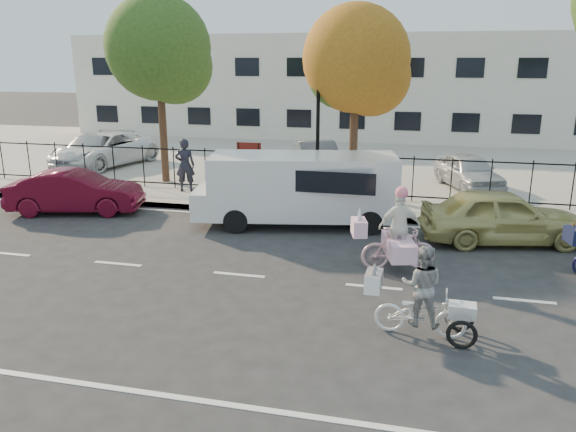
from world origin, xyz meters
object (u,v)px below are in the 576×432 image
(zebra_trike, at_px, (421,301))
(lot_car_d, at_px, (469,171))
(lamppost, at_px, (318,109))
(gold_sedan, at_px, (503,216))
(lot_car_c, at_px, (317,160))
(red_sedan, at_px, (75,192))
(lot_car_a, at_px, (93,151))
(lot_car_b, at_px, (104,150))
(white_van, at_px, (300,187))
(pedestrian, at_px, (185,165))
(unicorn_bike, at_px, (397,240))

(zebra_trike, xyz_separation_m, lot_car_d, (1.55, 11.54, 0.14))
(lamppost, distance_m, gold_sedan, 6.69)
(zebra_trike, relative_size, lot_car_c, 0.46)
(red_sedan, distance_m, lot_car_d, 13.41)
(lamppost, bearing_deg, zebra_trike, -68.41)
(lamppost, height_order, lot_car_d, lamppost)
(lot_car_a, height_order, lot_car_b, lot_car_b)
(lot_car_b, bearing_deg, white_van, -19.26)
(zebra_trike, height_order, red_sedan, zebra_trike)
(zebra_trike, bearing_deg, lot_car_c, 20.66)
(pedestrian, bearing_deg, lot_car_b, -50.21)
(gold_sedan, bearing_deg, lot_car_a, 56.29)
(gold_sedan, distance_m, lot_car_d, 5.81)
(zebra_trike, relative_size, lot_car_a, 0.40)
(lamppost, distance_m, lot_car_c, 4.24)
(lot_car_b, bearing_deg, unicorn_bike, -22.91)
(zebra_trike, bearing_deg, lamppost, 23.75)
(pedestrian, xyz_separation_m, lot_car_d, (9.71, 2.79, -0.31))
(lot_car_a, bearing_deg, white_van, -32.17)
(lot_car_a, bearing_deg, lot_car_d, -4.41)
(unicorn_bike, xyz_separation_m, red_sedan, (-10.02, 2.71, -0.06))
(lamppost, xyz_separation_m, zebra_trike, (3.46, -8.75, -2.48))
(lot_car_a, bearing_deg, red_sedan, -64.61)
(pedestrian, xyz_separation_m, lot_car_a, (-5.72, 3.37, -0.24))
(lamppost, bearing_deg, red_sedan, -157.56)
(lot_car_b, height_order, lot_car_d, lot_car_b)
(red_sedan, distance_m, lot_car_b, 7.27)
(gold_sedan, bearing_deg, lot_car_d, -7.27)
(white_van, height_order, red_sedan, white_van)
(lamppost, xyz_separation_m, unicorn_bike, (2.90, -5.65, -2.39))
(lot_car_a, relative_size, lot_car_b, 0.93)
(red_sedan, bearing_deg, lot_car_b, 9.84)
(zebra_trike, relative_size, white_van, 0.32)
(unicorn_bike, xyz_separation_m, lot_car_b, (-12.97, 9.34, 0.14))
(lot_car_c, bearing_deg, lot_car_b, 159.67)
(zebra_trike, bearing_deg, red_sedan, 63.38)
(zebra_trike, xyz_separation_m, lot_car_c, (-4.10, 12.27, 0.20))
(lamppost, distance_m, white_van, 3.27)
(zebra_trike, relative_size, unicorn_bike, 0.97)
(white_van, distance_m, pedestrian, 5.34)
(white_van, distance_m, lot_car_c, 6.16)
(lamppost, bearing_deg, white_van, -90.69)
(lot_car_a, xyz_separation_m, lot_car_c, (9.77, 0.15, -0.01))
(gold_sedan, relative_size, pedestrian, 2.25)
(lamppost, distance_m, pedestrian, 5.11)
(lot_car_c, bearing_deg, lot_car_a, 161.60)
(gold_sedan, height_order, lot_car_b, lot_car_b)
(red_sedan, relative_size, lot_car_b, 0.79)
(lot_car_b, relative_size, lot_car_c, 1.23)
(white_van, height_order, lot_car_b, white_van)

